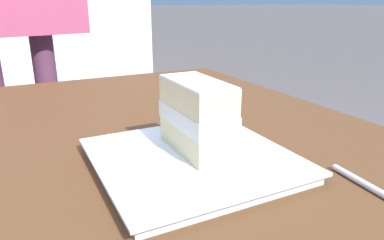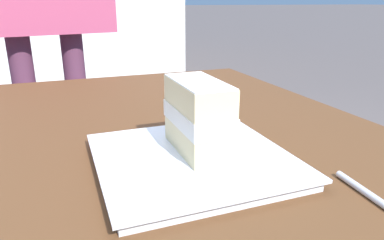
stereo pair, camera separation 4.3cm
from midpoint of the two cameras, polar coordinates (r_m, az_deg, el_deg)
dessert_plate at (r=0.45m, az=-2.75°, el=-6.48°), size 0.24×0.24×0.02m
cake_slice at (r=0.45m, az=-1.97°, el=0.59°), size 0.12×0.06×0.09m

